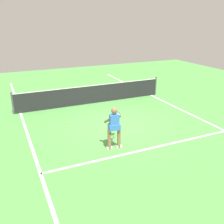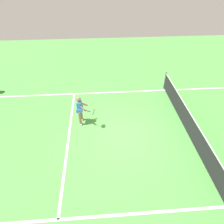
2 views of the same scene
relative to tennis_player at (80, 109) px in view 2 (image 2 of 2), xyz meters
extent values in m
plane|color=#4C9342|center=(1.05, 2.01, -0.85)|extent=(27.89, 27.89, 0.00)
cube|color=white|center=(1.05, -0.58, -0.84)|extent=(7.52, 0.10, 0.01)
cube|color=white|center=(-2.71, 2.01, -0.84)|extent=(0.10, 19.46, 0.01)
cube|color=white|center=(4.81, 2.01, -0.84)|extent=(0.10, 19.46, 0.01)
cylinder|color=#4C4C51|center=(-3.01, 5.13, -0.30)|extent=(0.08, 0.08, 1.10)
cube|color=#232326|center=(1.05, 5.13, -0.36)|extent=(8.04, 0.02, 0.98)
cube|color=white|center=(1.05, 5.13, 0.15)|extent=(8.04, 0.02, 0.04)
cylinder|color=#8C6647|center=(-0.19, -0.01, -0.46)|extent=(0.13, 0.13, 0.78)
cylinder|color=#8C6647|center=(0.17, -0.05, -0.46)|extent=(0.13, 0.13, 0.78)
cube|color=white|center=(-0.19, -0.01, -0.81)|extent=(0.20, 0.10, 0.08)
cube|color=white|center=(0.17, -0.05, -0.81)|extent=(0.20, 0.10, 0.08)
cube|color=#3875D6|center=(-0.01, -0.03, 0.19)|extent=(0.34, 0.24, 0.52)
cube|color=#3875D6|center=(-0.01, -0.03, -0.01)|extent=(0.43, 0.33, 0.20)
sphere|color=#8C6647|center=(-0.01, -0.03, 0.59)|extent=(0.22, 0.22, 0.22)
cylinder|color=#8C6647|center=(-0.14, 0.14, 0.21)|extent=(0.23, 0.48, 0.37)
cylinder|color=#8C6647|center=(0.15, 0.10, 0.21)|extent=(0.33, 0.45, 0.37)
cylinder|color=black|center=(0.38, 0.35, 0.17)|extent=(0.07, 0.30, 0.14)
torus|color=black|center=(0.41, 0.65, 0.11)|extent=(0.30, 0.15, 0.28)
cylinder|color=beige|center=(0.41, 0.65, 0.11)|extent=(0.25, 0.12, 0.23)
sphere|color=#D1E533|center=(-0.90, 2.87, -0.81)|extent=(0.07, 0.07, 0.07)
camera|label=1|loc=(-3.45, -7.47, 3.57)|focal=41.10mm
camera|label=2|loc=(7.97, 0.95, 6.04)|focal=32.64mm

